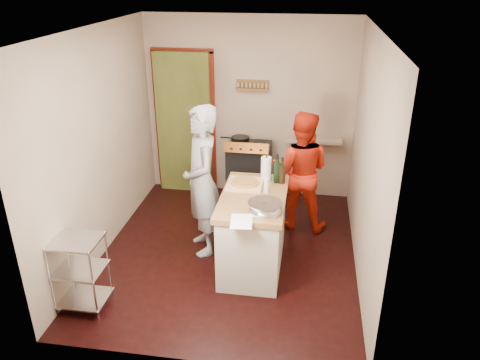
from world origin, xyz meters
name	(u,v)px	position (x,y,z in m)	size (l,w,h in m)	color
floor	(229,252)	(0.00, 0.00, 0.00)	(3.50, 3.50, 0.00)	black
back_wall	(206,117)	(-0.64, 1.78, 1.13)	(3.00, 0.44, 2.60)	tan
left_wall	(99,145)	(-1.50, 0.00, 1.30)	(0.04, 3.50, 2.60)	tan
right_wall	(367,160)	(1.50, 0.00, 1.30)	(0.04, 3.50, 2.60)	tan
ceiling	(226,28)	(0.00, 0.00, 2.61)	(3.00, 3.50, 0.02)	white
stove	(249,172)	(0.05, 1.42, 0.45)	(0.60, 0.63, 1.00)	black
wire_shelving	(80,270)	(-1.28, -1.20, 0.44)	(0.48, 0.40, 0.80)	silver
island	(253,229)	(0.32, -0.22, 0.48)	(0.70, 1.34, 1.21)	beige
person_stripe	(202,182)	(-0.32, 0.04, 0.90)	(0.66, 0.43, 1.80)	#B5B6BB
person_red	(300,171)	(0.79, 0.79, 0.79)	(0.76, 0.60, 1.57)	red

